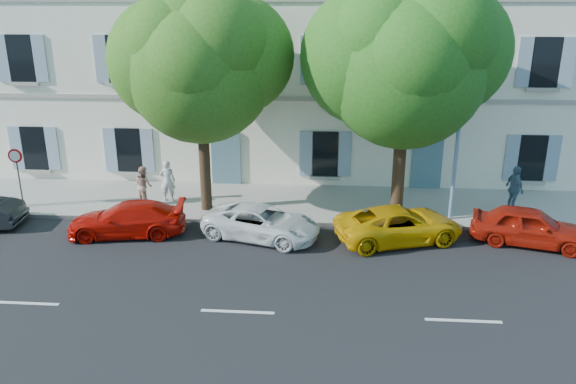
# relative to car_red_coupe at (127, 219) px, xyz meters

# --- Properties ---
(ground) EXTENTS (90.00, 90.00, 0.00)m
(ground) POSITION_rel_car_red_coupe_xyz_m (4.76, -0.93, -0.60)
(ground) COLOR black
(sidewalk) EXTENTS (36.00, 4.50, 0.15)m
(sidewalk) POSITION_rel_car_red_coupe_xyz_m (4.76, 3.52, -0.52)
(sidewalk) COLOR #A09E96
(sidewalk) RESTS_ON ground
(kerb) EXTENTS (36.00, 0.16, 0.16)m
(kerb) POSITION_rel_car_red_coupe_xyz_m (4.76, 1.35, -0.52)
(kerb) COLOR #9E998E
(kerb) RESTS_ON ground
(building) EXTENTS (28.00, 7.00, 12.00)m
(building) POSITION_rel_car_red_coupe_xyz_m (4.76, 9.27, 5.40)
(building) COLOR white
(building) RESTS_ON ground
(car_red_coupe) EXTENTS (4.32, 2.26, 1.19)m
(car_red_coupe) POSITION_rel_car_red_coupe_xyz_m (0.00, 0.00, 0.00)
(car_red_coupe) COLOR #BE0E05
(car_red_coupe) RESTS_ON ground
(car_white_coupe) EXTENTS (4.52, 3.01, 1.15)m
(car_white_coupe) POSITION_rel_car_red_coupe_xyz_m (4.81, 0.08, -0.02)
(car_white_coupe) COLOR white
(car_white_coupe) RESTS_ON ground
(car_yellow_supercar) EXTENTS (4.82, 3.31, 1.22)m
(car_yellow_supercar) POSITION_rel_car_red_coupe_xyz_m (9.60, 0.17, 0.02)
(car_yellow_supercar) COLOR #E0A509
(car_yellow_supercar) RESTS_ON ground
(car_red_hatchback) EXTENTS (4.14, 2.55, 1.32)m
(car_red_hatchback) POSITION_rel_car_red_coupe_xyz_m (14.04, 0.24, 0.06)
(car_red_hatchback) COLOR #A01709
(car_red_hatchback) RESTS_ON ground
(tree_left) EXTENTS (5.43, 5.43, 8.42)m
(tree_left) POSITION_rel_car_red_coupe_xyz_m (2.35, 2.44, 4.97)
(tree_left) COLOR #3A2819
(tree_left) RESTS_ON sidewalk
(tree_right) EXTENTS (5.68, 5.68, 8.76)m
(tree_right) POSITION_rel_car_red_coupe_xyz_m (9.69, 1.89, 5.17)
(tree_right) COLOR #3A2819
(tree_right) RESTS_ON sidewalk
(road_sign) EXTENTS (0.56, 0.08, 2.41)m
(road_sign) POSITION_rel_car_red_coupe_xyz_m (-4.99, 2.03, 1.29)
(road_sign) COLOR #383A3D
(road_sign) RESTS_ON sidewalk
(street_lamp) EXTENTS (0.24, 1.56, 7.33)m
(street_lamp) POSITION_rel_car_red_coupe_xyz_m (11.74, 1.93, 3.71)
(street_lamp) COLOR #7293BF
(street_lamp) RESTS_ON sidewalk
(pedestrian_a) EXTENTS (0.64, 0.44, 1.70)m
(pedestrian_a) POSITION_rel_car_red_coupe_xyz_m (0.58, 3.27, 0.40)
(pedestrian_a) COLOR silver
(pedestrian_a) RESTS_ON sidewalk
(pedestrian_b) EXTENTS (0.97, 0.95, 1.58)m
(pedestrian_b) POSITION_rel_car_red_coupe_xyz_m (-0.27, 2.79, 0.34)
(pedestrian_b) COLOR tan
(pedestrian_b) RESTS_ON sidewalk
(pedestrian_c) EXTENTS (0.70, 1.14, 1.81)m
(pedestrian_c) POSITION_rel_car_red_coupe_xyz_m (14.34, 3.12, 0.46)
(pedestrian_c) COLOR #476982
(pedestrian_c) RESTS_ON sidewalk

